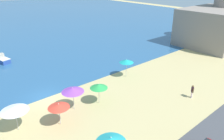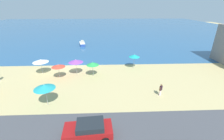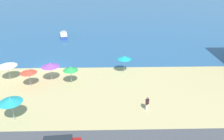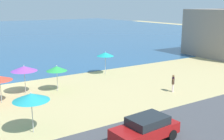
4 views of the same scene
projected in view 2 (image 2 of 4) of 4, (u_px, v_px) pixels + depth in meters
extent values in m
plane|color=tan|center=(73.00, 65.00, 28.28)|extent=(160.00, 160.00, 0.00)
cube|color=#2A5885|center=(94.00, 27.00, 78.76)|extent=(150.00, 110.00, 0.05)
cylinder|color=#B2B2B7|center=(76.00, 68.00, 24.20)|extent=(0.05, 0.05, 2.12)
cone|color=purple|center=(76.00, 61.00, 23.72)|extent=(2.32, 2.32, 0.44)
sphere|color=silver|center=(76.00, 60.00, 23.62)|extent=(0.08, 0.08, 0.08)
cylinder|color=#B2B2B7|center=(59.00, 73.00, 22.83)|extent=(0.05, 0.05, 1.95)
cone|color=#E0412E|center=(58.00, 66.00, 22.40)|extent=(2.01, 2.01, 0.35)
sphere|color=silver|center=(58.00, 65.00, 22.32)|extent=(0.08, 0.08, 0.08)
cylinder|color=#B2B2B7|center=(42.00, 68.00, 24.36)|extent=(0.05, 0.05, 2.10)
cone|color=silver|center=(40.00, 61.00, 23.88)|extent=(2.46, 2.46, 0.42)
sphere|color=silver|center=(40.00, 59.00, 23.79)|extent=(0.08, 0.08, 0.08)
cylinder|color=#B2B2B7|center=(93.00, 70.00, 23.60)|extent=(0.05, 0.05, 1.94)
cone|color=green|center=(93.00, 64.00, 23.15)|extent=(1.92, 1.92, 0.44)
sphere|color=silver|center=(93.00, 62.00, 23.05)|extent=(0.08, 0.08, 0.08)
cylinder|color=#B2B2B7|center=(46.00, 97.00, 16.58)|extent=(0.05, 0.05, 2.16)
cone|color=teal|center=(44.00, 87.00, 16.09)|extent=(2.27, 2.27, 0.46)
sphere|color=silver|center=(44.00, 85.00, 15.98)|extent=(0.08, 0.08, 0.08)
cylinder|color=#B2B2B7|center=(134.00, 62.00, 26.59)|extent=(0.05, 0.05, 2.16)
cone|color=teal|center=(134.00, 56.00, 26.10)|extent=(1.95, 1.95, 0.43)
sphere|color=silver|center=(134.00, 54.00, 26.00)|extent=(0.08, 0.08, 0.08)
cylinder|color=#F9D2D7|center=(160.00, 93.00, 18.58)|extent=(0.14, 0.14, 0.76)
cylinder|color=#F9D2D7|center=(161.00, 92.00, 18.70)|extent=(0.14, 0.14, 0.76)
cube|color=black|center=(161.00, 88.00, 18.37)|extent=(0.41, 0.41, 0.60)
sphere|color=brown|center=(161.00, 85.00, 18.20)|extent=(0.22, 0.22, 0.22)
cylinder|color=brown|center=(160.00, 89.00, 18.24)|extent=(0.09, 0.09, 0.54)
cylinder|color=brown|center=(162.00, 88.00, 18.55)|extent=(0.09, 0.09, 0.54)
cube|color=maroon|center=(88.00, 131.00, 12.56)|extent=(4.18, 2.12, 0.66)
cube|color=#1E2328|center=(90.00, 125.00, 12.36)|extent=(2.38, 1.76, 0.49)
cylinder|color=black|center=(73.00, 127.00, 13.33)|extent=(0.65, 0.27, 0.64)
cylinder|color=black|center=(105.00, 140.00, 12.06)|extent=(0.65, 0.27, 0.64)
cylinder|color=black|center=(104.00, 125.00, 13.62)|extent=(0.65, 0.27, 0.64)
cube|color=#2C4D9D|center=(82.00, 44.00, 42.25)|extent=(2.08, 4.06, 0.68)
cube|color=#2C4D9D|center=(82.00, 42.00, 44.12)|extent=(0.79, 0.58, 0.41)
cube|color=silver|center=(82.00, 43.00, 42.10)|extent=(2.16, 4.07, 0.08)
cube|color=#B2AD9E|center=(82.00, 42.00, 41.61)|extent=(0.87, 0.75, 0.84)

